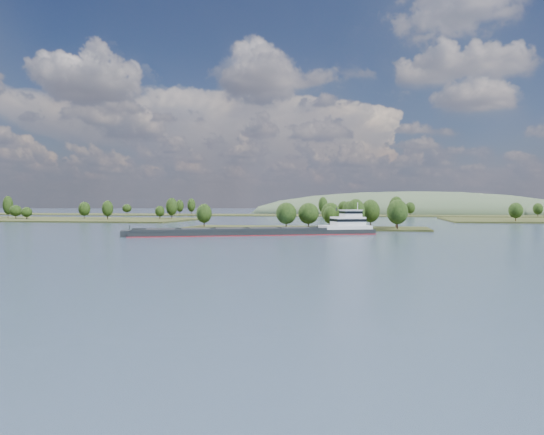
# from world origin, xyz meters

# --- Properties ---
(ground) EXTENTS (1800.00, 1800.00, 0.00)m
(ground) POSITION_xyz_m (0.00, 120.00, 0.00)
(ground) COLOR #324556
(ground) RESTS_ON ground
(tree_island) EXTENTS (100.00, 30.51, 14.08)m
(tree_island) POSITION_xyz_m (7.40, 178.95, 3.97)
(tree_island) COLOR #2B3115
(tree_island) RESTS_ON ground
(back_shoreline) EXTENTS (900.00, 60.00, 15.97)m
(back_shoreline) POSITION_xyz_m (8.40, 399.81, 0.74)
(back_shoreline) COLOR #2B3115
(back_shoreline) RESTS_ON ground
(hill_west) EXTENTS (320.00, 160.00, 44.00)m
(hill_west) POSITION_xyz_m (60.00, 500.00, 0.00)
(hill_west) COLOR #3A4B33
(hill_west) RESTS_ON ground
(cargo_barge) EXTENTS (81.75, 42.97, 11.47)m
(cargo_barge) POSITION_xyz_m (-6.26, 136.98, 1.45)
(cargo_barge) COLOR black
(cargo_barge) RESTS_ON ground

